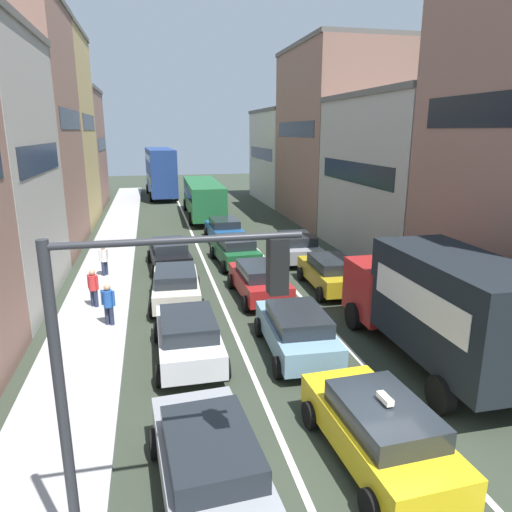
% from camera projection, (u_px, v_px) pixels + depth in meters
% --- Properties ---
extents(ground_plane, '(140.00, 140.00, 0.00)m').
position_uv_depth(ground_plane, '(385.00, 482.00, 9.50)').
color(ground_plane, '#30392C').
extents(sidewalk_left, '(2.60, 64.00, 0.14)m').
position_uv_depth(sidewalk_left, '(112.00, 253.00, 26.93)').
color(sidewalk_left, '#A8A8A8').
rests_on(sidewalk_left, ground).
extents(lane_stripe_left, '(0.16, 60.00, 0.01)m').
position_uv_depth(lane_stripe_left, '(199.00, 250.00, 28.00)').
color(lane_stripe_left, silver).
rests_on(lane_stripe_left, ground).
extents(lane_stripe_right, '(0.16, 60.00, 0.01)m').
position_uv_depth(lane_stripe_right, '(255.00, 247.00, 28.72)').
color(lane_stripe_right, silver).
rests_on(lane_stripe_right, ground).
extents(building_row_left, '(7.20, 43.90, 13.90)m').
position_uv_depth(building_row_left, '(7.00, 144.00, 26.35)').
color(building_row_left, '#936B5B').
rests_on(building_row_left, ground).
extents(building_row_right, '(7.20, 43.90, 13.92)m').
position_uv_depth(building_row_right, '(380.00, 148.00, 29.54)').
color(building_row_right, beige).
rests_on(building_row_right, ground).
extents(traffic_light_pole, '(3.58, 0.38, 5.50)m').
position_uv_depth(traffic_light_pole, '(149.00, 349.00, 6.76)').
color(traffic_light_pole, '#2D2D33').
rests_on(traffic_light_pole, ground).
extents(removalist_box_truck, '(2.72, 7.71, 3.58)m').
position_uv_depth(removalist_box_truck, '(436.00, 303.00, 13.81)').
color(removalist_box_truck, '#A51E1E').
rests_on(removalist_box_truck, ground).
extents(taxi_centre_lane_front, '(2.24, 4.39, 1.66)m').
position_uv_depth(taxi_centre_lane_front, '(379.00, 429.00, 9.89)').
color(taxi_centre_lane_front, yellow).
rests_on(taxi_centre_lane_front, ground).
extents(sedan_left_lane_front, '(2.29, 4.41, 1.49)m').
position_uv_depth(sedan_left_lane_front, '(210.00, 462.00, 8.89)').
color(sedan_left_lane_front, gray).
rests_on(sedan_left_lane_front, ground).
extents(sedan_centre_lane_second, '(2.19, 4.36, 1.49)m').
position_uv_depth(sedan_centre_lane_second, '(297.00, 330.00, 14.80)').
color(sedan_centre_lane_second, '#759EB7').
rests_on(sedan_centre_lane_second, ground).
extents(wagon_left_lane_second, '(2.08, 4.31, 1.49)m').
position_uv_depth(wagon_left_lane_second, '(188.00, 335.00, 14.39)').
color(wagon_left_lane_second, silver).
rests_on(wagon_left_lane_second, ground).
extents(hatchback_centre_lane_third, '(2.16, 4.35, 1.49)m').
position_uv_depth(hatchback_centre_lane_third, '(259.00, 280.00, 19.78)').
color(hatchback_centre_lane_third, '#A51E1E').
rests_on(hatchback_centre_lane_third, ground).
extents(sedan_left_lane_third, '(2.20, 4.37, 1.49)m').
position_uv_depth(sedan_left_lane_third, '(176.00, 285.00, 19.11)').
color(sedan_left_lane_third, beige).
rests_on(sedan_left_lane_third, ground).
extents(coupe_centre_lane_fourth, '(2.27, 4.40, 1.49)m').
position_uv_depth(coupe_centre_lane_fourth, '(235.00, 250.00, 24.77)').
color(coupe_centre_lane_fourth, '#19592D').
rests_on(coupe_centre_lane_fourth, ground).
extents(sedan_left_lane_fourth, '(2.28, 4.41, 1.49)m').
position_uv_depth(sedan_left_lane_fourth, '(169.00, 253.00, 24.04)').
color(sedan_left_lane_fourth, black).
rests_on(sedan_left_lane_fourth, ground).
extents(sedan_centre_lane_fifth, '(2.19, 4.36, 1.49)m').
position_uv_depth(sedan_centre_lane_fifth, '(224.00, 229.00, 29.91)').
color(sedan_centre_lane_fifth, '#194C8C').
rests_on(sedan_centre_lane_fifth, ground).
extents(sedan_right_lane_behind_truck, '(2.17, 4.35, 1.49)m').
position_uv_depth(sedan_right_lane_behind_truck, '(331.00, 272.00, 20.82)').
color(sedan_right_lane_behind_truck, '#B29319').
rests_on(sedan_right_lane_behind_truck, ground).
extents(wagon_right_lane_far, '(2.15, 4.35, 1.49)m').
position_uv_depth(wagon_right_lane_far, '(296.00, 246.00, 25.54)').
color(wagon_right_lane_far, gray).
rests_on(wagon_right_lane_far, ground).
extents(bus_mid_queue_primary, '(2.93, 10.54, 2.90)m').
position_uv_depth(bus_mid_queue_primary, '(203.00, 196.00, 38.01)').
color(bus_mid_queue_primary, '#1E6033').
rests_on(bus_mid_queue_primary, ground).
extents(bus_far_queue_secondary, '(3.18, 10.61, 5.06)m').
position_uv_depth(bus_far_queue_secondary, '(160.00, 170.00, 49.45)').
color(bus_far_queue_secondary, navy).
rests_on(bus_far_queue_secondary, ground).
extents(pedestrian_near_kerb, '(0.39, 0.43, 1.66)m').
position_uv_depth(pedestrian_near_kerb, '(104.00, 259.00, 22.43)').
color(pedestrian_near_kerb, '#262D47').
rests_on(pedestrian_near_kerb, ground).
extents(pedestrian_mid_sidewalk, '(0.44, 0.38, 1.66)m').
position_uv_depth(pedestrian_mid_sidewalk, '(93.00, 287.00, 18.40)').
color(pedestrian_mid_sidewalk, '#262D47').
rests_on(pedestrian_mid_sidewalk, ground).
extents(pedestrian_far_sidewalk, '(0.49, 0.34, 1.66)m').
position_uv_depth(pedestrian_far_sidewalk, '(108.00, 303.00, 16.66)').
color(pedestrian_far_sidewalk, '#262D47').
rests_on(pedestrian_far_sidewalk, ground).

